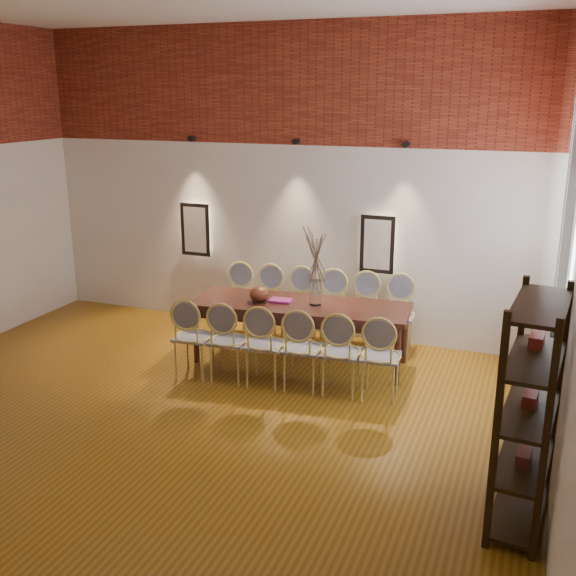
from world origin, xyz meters
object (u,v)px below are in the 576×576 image
(chair_near_c, at_px, (265,344))
(chair_far_c, at_px, (298,307))
(dining_table, at_px, (300,333))
(chair_near_a, at_px, (194,337))
(book, at_px, (281,301))
(chair_far_b, at_px, (267,304))
(chair_near_b, at_px, (229,340))
(chair_near_f, at_px, (381,356))
(chair_far_a, at_px, (236,301))
(bowl, at_px, (259,294))
(chair_far_e, at_px, (363,313))
(chair_far_d, at_px, (330,310))
(vase, at_px, (315,293))
(chair_near_e, at_px, (341,352))
(chair_near_d, at_px, (303,348))
(shelving_rack, at_px, (529,411))
(chair_far_f, at_px, (397,316))

(chair_near_c, distance_m, chair_far_c, 1.39)
(dining_table, distance_m, chair_near_a, 1.28)
(chair_near_c, height_order, book, chair_near_c)
(chair_far_b, bearing_deg, chair_near_b, 90.00)
(chair_near_c, distance_m, chair_near_f, 1.29)
(chair_far_a, relative_size, chair_far_b, 1.00)
(bowl, bearing_deg, chair_near_c, -61.71)
(chair_near_c, relative_size, chair_far_b, 1.00)
(dining_table, height_order, book, book)
(chair_far_e, bearing_deg, dining_table, 47.15)
(chair_far_d, relative_size, vase, 3.13)
(bowl, bearing_deg, chair_far_a, 133.16)
(chair_far_c, bearing_deg, chair_near_a, 58.27)
(dining_table, bearing_deg, chair_near_c, -107.18)
(chair_near_c, distance_m, vase, 0.91)
(dining_table, bearing_deg, chair_near_e, -47.15)
(chair_near_f, xyz_separation_m, bowl, (-1.61, 0.50, 0.37))
(chair_near_c, bearing_deg, bowl, 113.19)
(chair_near_f, distance_m, chair_far_e, 1.45)
(chair_near_e, relative_size, chair_far_a, 1.00)
(chair_near_d, bearing_deg, chair_far_d, 90.00)
(chair_near_c, relative_size, chair_far_a, 1.00)
(chair_far_d, distance_m, bowl, 1.09)
(chair_far_b, relative_size, shelving_rack, 0.52)
(chair_far_e, bearing_deg, chair_near_f, 107.18)
(chair_near_b, height_order, chair_far_d, same)
(chair_far_d, relative_size, shelving_rack, 0.52)
(chair_far_e, bearing_deg, chair_far_a, 0.00)
(chair_near_d, relative_size, chair_far_e, 1.00)
(chair_far_b, bearing_deg, book, 120.07)
(book, xyz_separation_m, shelving_rack, (2.88, -2.27, 0.14))
(shelving_rack, bearing_deg, bowl, 149.62)
(chair_near_b, height_order, bowl, chair_near_b)
(chair_near_e, xyz_separation_m, shelving_rack, (1.93, -1.66, 0.43))
(chair_near_d, distance_m, chair_far_c, 1.45)
(chair_far_b, bearing_deg, chair_near_e, 132.85)
(chair_near_b, xyz_separation_m, vase, (0.76, 0.76, 0.43))
(chair_far_a, bearing_deg, shelving_rack, 137.43)
(bowl, bearing_deg, chair_near_b, -98.28)
(chair_far_d, bearing_deg, bowl, 46.54)
(chair_near_c, bearing_deg, chair_far_b, 107.18)
(chair_near_b, height_order, shelving_rack, shelving_rack)
(chair_near_e, height_order, book, chair_near_e)
(chair_far_a, height_order, shelving_rack, shelving_rack)
(chair_near_e, bearing_deg, chair_near_d, 180.00)
(chair_near_a, bearing_deg, shelving_rack, -27.54)
(chair_near_c, xyz_separation_m, bowl, (-0.33, 0.62, 0.37))
(chair_near_c, bearing_deg, chair_near_d, -0.00)
(chair_near_a, relative_size, chair_far_f, 1.00)
(chair_far_e, xyz_separation_m, bowl, (-1.06, -0.84, 0.37))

